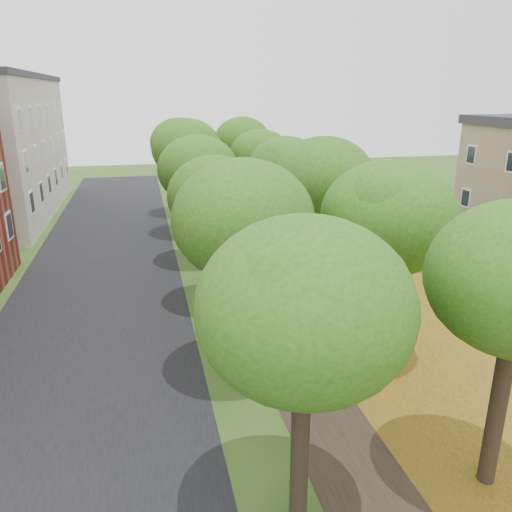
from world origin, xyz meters
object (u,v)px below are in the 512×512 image
car_white (397,226)px  bench (317,330)px  car_grey (428,241)px  car_red (470,253)px

car_white → bench: bearing=145.7°
car_grey → car_white: car_grey is taller
bench → car_grey: (10.02, 8.91, 0.30)m
car_red → car_grey: (-1.04, 2.42, 0.02)m
car_red → car_white: 6.33m
bench → car_red: 12.82m
bench → car_red: (11.06, 6.48, 0.28)m
car_red → car_white: car_red is taller
bench → car_white: car_white is taller
bench → car_red: bearing=-49.6°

